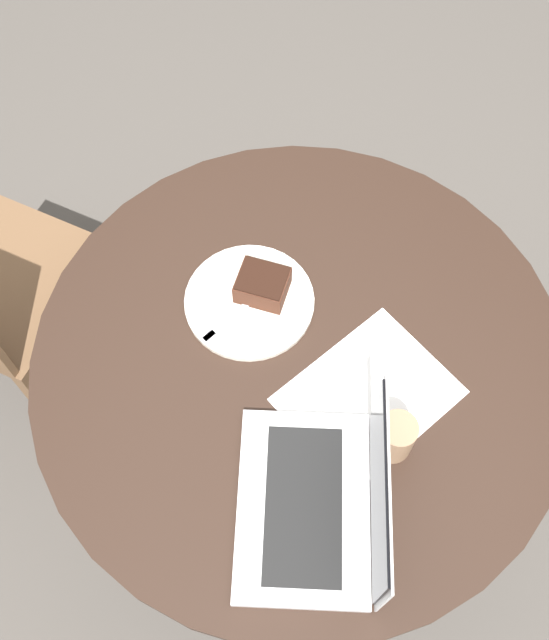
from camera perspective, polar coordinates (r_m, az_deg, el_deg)
name	(u,v)px	position (r m, az deg, el deg)	size (l,w,h in m)	color
ground_plane	(292,466)	(2.15, 1.37, -11.04)	(12.00, 12.00, 0.00)	#4C4742
dining_table	(298,387)	(1.59, 1.82, -5.10)	(1.05, 1.05, 0.74)	black
paper_document	(369,394)	(1.43, 7.25, -5.64)	(0.36, 0.31, 0.00)	white
plate	(249,301)	(1.50, -1.93, 1.44)	(0.26, 0.26, 0.01)	silver
cake_slice	(262,285)	(1.48, -0.92, 2.71)	(0.11, 0.12, 0.06)	#472619
fork	(229,319)	(1.47, -3.48, 0.06)	(0.17, 0.06, 0.00)	silver
coffee_glass	(395,437)	(1.35, 9.19, -8.79)	(0.07, 0.07, 0.10)	#997556
laptop	(322,502)	(1.32, 3.64, -13.71)	(0.41, 0.38, 0.22)	silver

